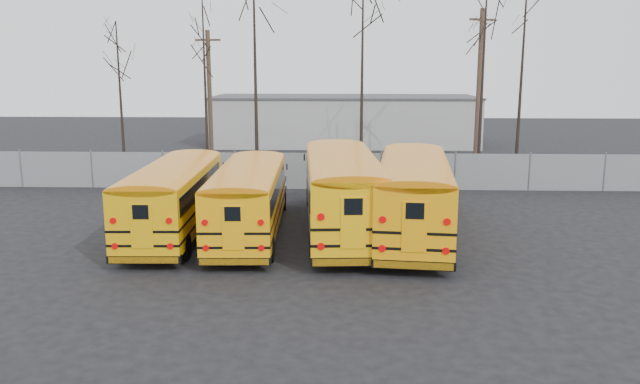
{
  "coord_description": "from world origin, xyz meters",
  "views": [
    {
      "loc": [
        1.88,
        -21.59,
        6.66
      ],
      "look_at": [
        0.98,
        3.3,
        1.6
      ],
      "focal_mm": 35.0,
      "sensor_mm": 36.0,
      "label": 1
    }
  ],
  "objects_px": {
    "bus_a": "(175,193)",
    "utility_pole_right": "(479,89)",
    "bus_d": "(414,190)",
    "bus_b": "(249,194)",
    "bus_c": "(342,186)",
    "utility_pole_left": "(210,102)"
  },
  "relations": [
    {
      "from": "bus_c",
      "to": "bus_d",
      "type": "bearing_deg",
      "value": -12.04
    },
    {
      "from": "bus_d",
      "to": "bus_c",
      "type": "bearing_deg",
      "value": 177.81
    },
    {
      "from": "bus_d",
      "to": "bus_b",
      "type": "bearing_deg",
      "value": -172.51
    },
    {
      "from": "utility_pole_left",
      "to": "bus_b",
      "type": "bearing_deg",
      "value": -65.42
    },
    {
      "from": "bus_b",
      "to": "utility_pole_left",
      "type": "xyz_separation_m",
      "value": [
        -4.4,
        14.01,
        2.78
      ]
    },
    {
      "from": "utility_pole_right",
      "to": "utility_pole_left",
      "type": "bearing_deg",
      "value": 164.05
    },
    {
      "from": "bus_c",
      "to": "utility_pole_left",
      "type": "height_order",
      "value": "utility_pole_left"
    },
    {
      "from": "bus_b",
      "to": "bus_d",
      "type": "bearing_deg",
      "value": -0.63
    },
    {
      "from": "bus_b",
      "to": "utility_pole_left",
      "type": "bearing_deg",
      "value": 105.25
    },
    {
      "from": "bus_b",
      "to": "bus_c",
      "type": "bearing_deg",
      "value": 6.74
    },
    {
      "from": "bus_a",
      "to": "bus_d",
      "type": "xyz_separation_m",
      "value": [
        9.43,
        0.06,
        0.17
      ]
    },
    {
      "from": "bus_a",
      "to": "bus_d",
      "type": "bearing_deg",
      "value": -1.57
    },
    {
      "from": "utility_pole_right",
      "to": "bus_b",
      "type": "bearing_deg",
      "value": -150.23
    },
    {
      "from": "bus_a",
      "to": "utility_pole_right",
      "type": "bearing_deg",
      "value": 44.52
    },
    {
      "from": "bus_d",
      "to": "utility_pole_right",
      "type": "relative_size",
      "value": 1.16
    },
    {
      "from": "bus_b",
      "to": "bus_c",
      "type": "distance_m",
      "value": 3.71
    },
    {
      "from": "bus_b",
      "to": "utility_pole_left",
      "type": "relative_size",
      "value": 1.2
    },
    {
      "from": "bus_a",
      "to": "bus_c",
      "type": "bearing_deg",
      "value": 2.04
    },
    {
      "from": "bus_a",
      "to": "utility_pole_right",
      "type": "height_order",
      "value": "utility_pole_right"
    },
    {
      "from": "bus_a",
      "to": "bus_b",
      "type": "bearing_deg",
      "value": -4.08
    },
    {
      "from": "bus_b",
      "to": "bus_d",
      "type": "height_order",
      "value": "bus_d"
    },
    {
      "from": "bus_a",
      "to": "bus_b",
      "type": "height_order",
      "value": "bus_a"
    }
  ]
}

